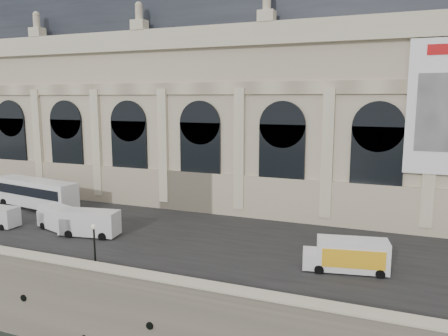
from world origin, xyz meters
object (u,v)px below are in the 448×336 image
object	(u,v)px
van_c	(87,223)
bus_left	(36,193)
box_truck	(347,255)
van_b	(58,218)
lamp_right	(95,248)

from	to	relation	value
van_c	bus_left	bearing A→B (deg)	153.91
bus_left	box_truck	xyz separation A→B (m)	(38.60, -6.16, -0.77)
van_b	lamp_right	world-z (taller)	lamp_right
bus_left	van_b	size ratio (longest dim) A/B	2.17
bus_left	lamp_right	distance (m)	24.12
lamp_right	bus_left	bearing A→B (deg)	145.14
van_c	box_truck	distance (m)	25.58
bus_left	lamp_right	bearing A→B (deg)	-34.86
box_truck	bus_left	bearing A→B (deg)	170.93
bus_left	box_truck	distance (m)	39.10
van_c	lamp_right	bearing A→B (deg)	-47.57
van_c	lamp_right	world-z (taller)	lamp_right
van_b	van_c	bearing A→B (deg)	-7.37
bus_left	box_truck	world-z (taller)	bus_left
van_b	lamp_right	size ratio (longest dim) A/B	1.51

